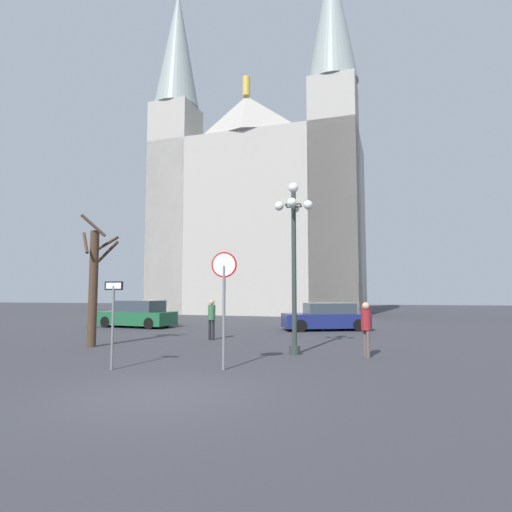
{
  "coord_description": "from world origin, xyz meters",
  "views": [
    {
      "loc": [
        3.63,
        -8.06,
        2.09
      ],
      "look_at": [
        -1.18,
        16.01,
        4.19
      ],
      "focal_mm": 29.17,
      "sensor_mm": 36.0,
      "label": 1
    }
  ],
  "objects_px": {
    "one_way_arrow_sign": "(113,315)",
    "pedestrian_standing": "(212,315)",
    "cathedral": "(258,204)",
    "stop_sign": "(224,288)",
    "parked_car_far_green": "(138,315)",
    "parked_car_near_navy": "(326,317)",
    "street_lamp": "(294,246)",
    "bare_tree": "(94,282)",
    "pedestrian_walking": "(366,324)"
  },
  "relations": [
    {
      "from": "pedestrian_walking",
      "to": "stop_sign",
      "type": "bearing_deg",
      "value": -143.4
    },
    {
      "from": "bare_tree",
      "to": "stop_sign",
      "type": "bearing_deg",
      "value": -29.77
    },
    {
      "from": "stop_sign",
      "to": "pedestrian_standing",
      "type": "bearing_deg",
      "value": 110.06
    },
    {
      "from": "street_lamp",
      "to": "stop_sign",
      "type": "bearing_deg",
      "value": -116.82
    },
    {
      "from": "cathedral",
      "to": "pedestrian_walking",
      "type": "distance_m",
      "value": 28.44
    },
    {
      "from": "cathedral",
      "to": "pedestrian_standing",
      "type": "height_order",
      "value": "cathedral"
    },
    {
      "from": "cathedral",
      "to": "parked_car_far_green",
      "type": "bearing_deg",
      "value": -103.63
    },
    {
      "from": "stop_sign",
      "to": "parked_car_near_navy",
      "type": "xyz_separation_m",
      "value": [
        2.36,
        12.15,
        -1.48
      ]
    },
    {
      "from": "stop_sign",
      "to": "street_lamp",
      "type": "xyz_separation_m",
      "value": [
        1.58,
        3.12,
        1.47
      ]
    },
    {
      "from": "cathedral",
      "to": "pedestrian_walking",
      "type": "height_order",
      "value": "cathedral"
    },
    {
      "from": "stop_sign",
      "to": "parked_car_far_green",
      "type": "relative_size",
      "value": 0.67
    },
    {
      "from": "one_way_arrow_sign",
      "to": "parked_car_near_navy",
      "type": "bearing_deg",
      "value": 67.3
    },
    {
      "from": "pedestrian_walking",
      "to": "parked_car_far_green",
      "type": "bearing_deg",
      "value": 144.29
    },
    {
      "from": "parked_car_near_navy",
      "to": "pedestrian_standing",
      "type": "distance_m",
      "value": 7.35
    },
    {
      "from": "stop_sign",
      "to": "street_lamp",
      "type": "relative_size",
      "value": 0.54
    },
    {
      "from": "parked_car_far_green",
      "to": "stop_sign",
      "type": "bearing_deg",
      "value": -54.08
    },
    {
      "from": "street_lamp",
      "to": "bare_tree",
      "type": "height_order",
      "value": "street_lamp"
    },
    {
      "from": "one_way_arrow_sign",
      "to": "parked_car_far_green",
      "type": "relative_size",
      "value": 0.5
    },
    {
      "from": "bare_tree",
      "to": "parked_car_far_green",
      "type": "relative_size",
      "value": 1.06
    },
    {
      "from": "bare_tree",
      "to": "parked_car_far_green",
      "type": "distance_m",
      "value": 8.84
    },
    {
      "from": "pedestrian_standing",
      "to": "cathedral",
      "type": "bearing_deg",
      "value": 95.8
    },
    {
      "from": "bare_tree",
      "to": "parked_car_far_green",
      "type": "bearing_deg",
      "value": 106.15
    },
    {
      "from": "one_way_arrow_sign",
      "to": "parked_car_far_green",
      "type": "distance_m",
      "value": 13.66
    },
    {
      "from": "parked_car_far_green",
      "to": "pedestrian_walking",
      "type": "relative_size",
      "value": 2.7
    },
    {
      "from": "cathedral",
      "to": "pedestrian_walking",
      "type": "relative_size",
      "value": 19.28
    },
    {
      "from": "street_lamp",
      "to": "cathedral",
      "type": "bearing_deg",
      "value": 103.79
    },
    {
      "from": "stop_sign",
      "to": "street_lamp",
      "type": "height_order",
      "value": "street_lamp"
    },
    {
      "from": "cathedral",
      "to": "street_lamp",
      "type": "bearing_deg",
      "value": -76.21
    },
    {
      "from": "cathedral",
      "to": "street_lamp",
      "type": "distance_m",
      "value": 26.85
    },
    {
      "from": "bare_tree",
      "to": "parked_car_far_green",
      "type": "height_order",
      "value": "bare_tree"
    },
    {
      "from": "cathedral",
      "to": "pedestrian_walking",
      "type": "bearing_deg",
      "value": -71.52
    },
    {
      "from": "one_way_arrow_sign",
      "to": "pedestrian_standing",
      "type": "distance_m",
      "value": 7.15
    },
    {
      "from": "cathedral",
      "to": "pedestrian_standing",
      "type": "relative_size",
      "value": 19.36
    },
    {
      "from": "cathedral",
      "to": "parked_car_far_green",
      "type": "height_order",
      "value": "cathedral"
    },
    {
      "from": "cathedral",
      "to": "one_way_arrow_sign",
      "type": "height_order",
      "value": "cathedral"
    },
    {
      "from": "bare_tree",
      "to": "parked_car_near_navy",
      "type": "distance_m",
      "value": 12.25
    },
    {
      "from": "stop_sign",
      "to": "bare_tree",
      "type": "distance_m",
      "value": 7.13
    },
    {
      "from": "stop_sign",
      "to": "pedestrian_standing",
      "type": "distance_m",
      "value": 7.07
    },
    {
      "from": "bare_tree",
      "to": "pedestrian_walking",
      "type": "bearing_deg",
      "value": -3.66
    },
    {
      "from": "parked_car_far_green",
      "to": "pedestrian_standing",
      "type": "xyz_separation_m",
      "value": [
        6.2,
        -5.31,
        0.33
      ]
    },
    {
      "from": "one_way_arrow_sign",
      "to": "pedestrian_standing",
      "type": "xyz_separation_m",
      "value": [
        0.56,
        7.11,
        -0.4
      ]
    },
    {
      "from": "one_way_arrow_sign",
      "to": "parked_car_near_navy",
      "type": "distance_m",
      "value": 13.79
    },
    {
      "from": "stop_sign",
      "to": "parked_car_near_navy",
      "type": "relative_size",
      "value": 0.65
    },
    {
      "from": "parked_car_near_navy",
      "to": "pedestrian_walking",
      "type": "relative_size",
      "value": 2.81
    },
    {
      "from": "pedestrian_walking",
      "to": "one_way_arrow_sign",
      "type": "bearing_deg",
      "value": -153.29
    },
    {
      "from": "street_lamp",
      "to": "pedestrian_standing",
      "type": "bearing_deg",
      "value": 139.12
    },
    {
      "from": "parked_car_near_navy",
      "to": "pedestrian_walking",
      "type": "height_order",
      "value": "pedestrian_walking"
    },
    {
      "from": "street_lamp",
      "to": "pedestrian_standing",
      "type": "relative_size",
      "value": 3.35
    },
    {
      "from": "street_lamp",
      "to": "parked_car_near_navy",
      "type": "xyz_separation_m",
      "value": [
        0.78,
        9.03,
        -2.95
      ]
    },
    {
      "from": "street_lamp",
      "to": "parked_car_far_green",
      "type": "distance_m",
      "value": 13.73
    }
  ]
}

